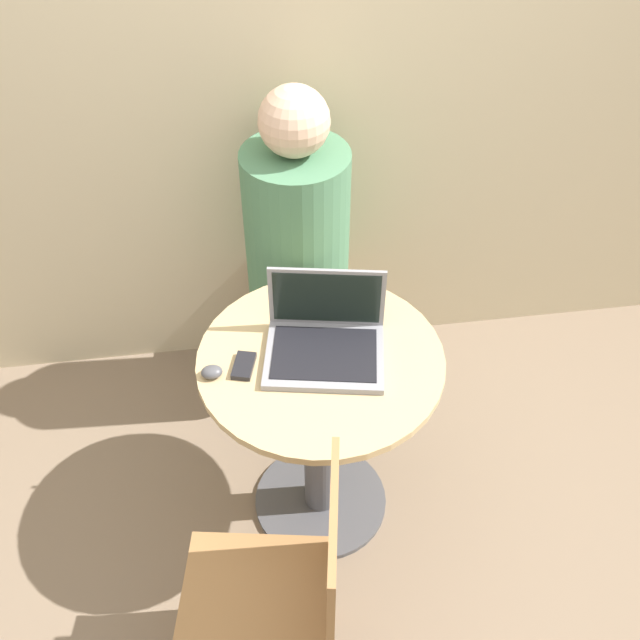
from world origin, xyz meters
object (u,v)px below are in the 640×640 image
laptop (325,339)px  chair_empty (285,601)px  person_seated (296,270)px  cell_phone (244,366)px

laptop → chair_empty: size_ratio=0.42×
laptop → person_seated: bearing=91.8°
laptop → cell_phone: size_ratio=3.44×
cell_phone → person_seated: (0.22, 0.65, -0.21)m
chair_empty → person_seated: (0.17, 1.22, 0.07)m
laptop → person_seated: (-0.02, 0.61, -0.25)m
cell_phone → laptop: bearing=9.6°
cell_phone → chair_empty: 0.63m
cell_phone → person_seated: person_seated is taller
laptop → chair_empty: bearing=-107.4°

